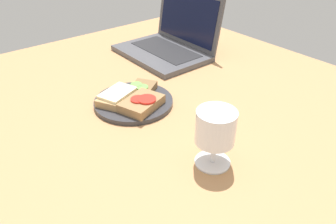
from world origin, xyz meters
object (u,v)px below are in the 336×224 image
plate (134,102)px  sandwich_with_cheese (116,96)px  laptop (169,43)px  sandwich_with_tomato (142,103)px  wine_glass (215,130)px  sandwich_with_cucumber (141,89)px

plate → sandwich_with_cheese: sandwich_with_cheese is taller
sandwich_with_cheese → laptop: size_ratio=0.42×
sandwich_with_tomato → wine_glass: wine_glass is taller
plate → laptop: size_ratio=0.67×
sandwich_with_tomato → sandwich_with_cheese: 7.80cm
sandwich_with_cheese → plate: bearing=54.7°
plate → sandwich_with_tomato: (4.50, -0.38, 1.91)cm
sandwich_with_tomato → sandwich_with_cucumber: (-6.40, 4.41, -0.22)cm
sandwich_with_tomato → wine_glass: bearing=-0.4°
plate → sandwich_with_cheese: (-2.58, -3.64, 1.88)cm
sandwich_with_cheese → wine_glass: wine_glass is taller
wine_glass → laptop: (-52.04, 30.67, -4.40)cm
wine_glass → laptop: 60.57cm
plate → sandwich_with_cucumber: size_ratio=1.93×
sandwich_with_cucumber → plate: bearing=-64.7°
plate → wine_glass: (30.28, -0.55, 7.82)cm
plate → sandwich_with_tomato: bearing=-4.9°
plate → wine_glass: bearing=-1.0°
sandwich_with_tomato → sandwich_with_cucumber: size_ratio=1.17×
sandwich_with_tomato → laptop: 40.28cm
sandwich_with_tomato → laptop: laptop is taller
sandwich_with_tomato → wine_glass: size_ratio=1.02×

